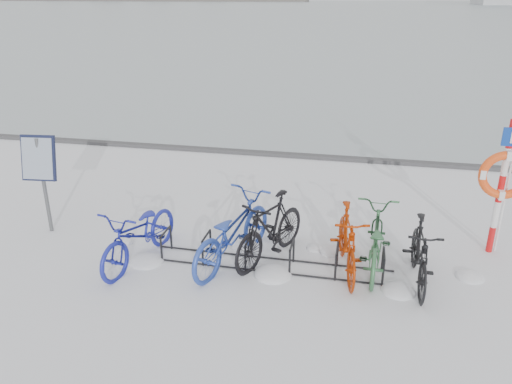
# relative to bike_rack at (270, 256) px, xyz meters

# --- Properties ---
(ground) EXTENTS (900.00, 900.00, 0.00)m
(ground) POSITION_rel_bike_rack_xyz_m (0.00, 0.00, -0.18)
(ground) COLOR white
(ground) RESTS_ON ground
(ice_sheet) EXTENTS (400.00, 298.00, 0.02)m
(ice_sheet) POSITION_rel_bike_rack_xyz_m (0.00, 155.00, -0.17)
(ice_sheet) COLOR #99A6AD
(ice_sheet) RESTS_ON ground
(quay_edge) EXTENTS (400.00, 0.25, 0.10)m
(quay_edge) POSITION_rel_bike_rack_xyz_m (0.00, 5.90, -0.13)
(quay_edge) COLOR #3F3F42
(quay_edge) RESTS_ON ground
(bike_rack) EXTENTS (4.00, 0.48, 0.46)m
(bike_rack) POSITION_rel_bike_rack_xyz_m (0.00, 0.00, 0.00)
(bike_rack) COLOR black
(bike_rack) RESTS_ON ground
(info_board) EXTENTS (0.64, 0.30, 1.86)m
(info_board) POSITION_rel_bike_rack_xyz_m (-4.29, 0.39, 1.16)
(info_board) COLOR #595B5E
(info_board) RESTS_ON ground
(lifebuoy_station) EXTENTS (0.82, 0.23, 4.26)m
(lifebuoy_station) POSITION_rel_bike_rack_xyz_m (3.64, 1.24, 1.25)
(lifebuoy_station) COLOR red
(lifebuoy_station) RESTS_ON ground
(bike_0) EXTENTS (1.06, 2.12, 1.06)m
(bike_0) POSITION_rel_bike_rack_xyz_m (-2.13, -0.27, 0.35)
(bike_0) COLOR #1B2396
(bike_0) RESTS_ON ground
(bike_1) EXTENTS (1.42, 2.35, 1.17)m
(bike_1) POSITION_rel_bike_rack_xyz_m (-0.64, 0.04, 0.40)
(bike_1) COLOR #2641A1
(bike_1) RESTS_ON ground
(bike_2) EXTENTS (1.28, 1.98, 1.15)m
(bike_2) POSITION_rel_bike_rack_xyz_m (-0.05, 0.28, 0.40)
(bike_2) COLOR black
(bike_2) RESTS_ON ground
(bike_3) EXTENTS (0.82, 1.89, 1.10)m
(bike_3) POSITION_rel_bike_rack_xyz_m (1.22, 0.14, 0.37)
(bike_3) COLOR #A32B04
(bike_3) RESTS_ON ground
(bike_4) EXTENTS (0.76, 1.97, 1.02)m
(bike_4) POSITION_rel_bike_rack_xyz_m (1.66, 0.37, 0.33)
(bike_4) COLOR #31663D
(bike_4) RESTS_ON ground
(bike_5) EXTENTS (0.53, 1.75, 1.05)m
(bike_5) POSITION_rel_bike_rack_xyz_m (2.32, 0.03, 0.34)
(bike_5) COLOR black
(bike_5) RESTS_ON ground
(snow_drifts) EXTENTS (6.30, 1.49, 0.22)m
(snow_drifts) POSITION_rel_bike_rack_xyz_m (0.11, 0.02, -0.18)
(snow_drifts) COLOR white
(snow_drifts) RESTS_ON ground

